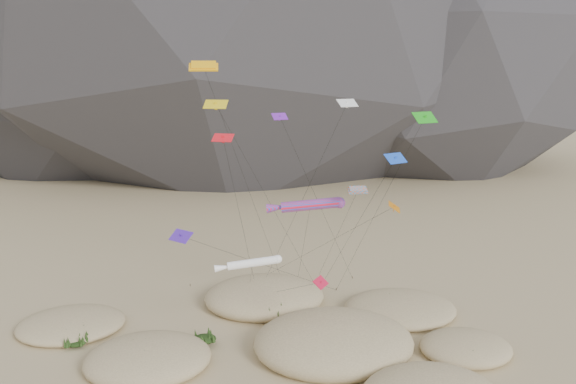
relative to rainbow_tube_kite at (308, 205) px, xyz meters
name	(u,v)px	position (x,y,z in m)	size (l,w,h in m)	color
ground	(298,382)	(-2.82, -11.31, -13.29)	(500.00, 500.00, 0.00)	#CCB789
dunes	(282,349)	(-3.61, -6.56, -12.54)	(49.45, 38.92, 4.40)	#CCB789
dune_grass	(283,358)	(-3.74, -8.32, -12.47)	(41.03, 28.91, 1.54)	black
kite_stakes	(283,285)	(-1.03, 11.12, -13.14)	(21.22, 5.73, 0.30)	#3F2D1E
rainbow_tube_kite	(308,205)	(0.00, 0.00, 0.00)	(8.18, 14.52, 14.21)	#FF1A38
white_tube_kite	(250,263)	(-6.49, -5.25, -4.15)	(6.47, 16.82, 9.79)	white
orange_parafoil	(205,69)	(-10.14, 2.75, 13.78)	(10.76, 10.60, 27.91)	#EEA30C
multi_parafoil	(357,192)	(4.50, -2.58, 1.83)	(1.97, 17.47, 15.77)	#FF571A
delta_kites	(313,166)	(0.36, -0.70, 4.28)	(28.12, 19.26, 24.08)	#4A1FB4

